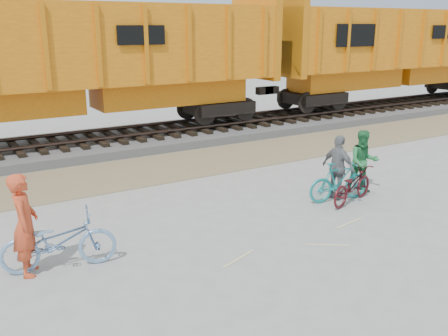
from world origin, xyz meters
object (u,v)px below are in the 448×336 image
Objects in this scene: hopper_car_right at (395,50)px; person_solo at (25,225)px; bicycle_blue at (59,241)px; bicycle_maroon at (352,185)px; hopper_car_center at (85,61)px; bicycle_teal at (339,182)px; person_man at (363,162)px; person_woman at (338,168)px.

hopper_car_right is 7.76× the size of person_solo.
bicycle_blue is (-18.10, -8.49, -2.49)m from hopper_car_right.
bicycle_blue is 6.87m from bicycle_maroon.
hopper_car_center reaches higher than bicycle_teal.
hopper_car_center reaches higher than bicycle_blue.
hopper_car_center is 9.64m from person_man.
hopper_car_center is 8.57× the size of bicycle_teal.
hopper_car_right is 20.15m from bicycle_blue.
bicycle_teal is (3.58, -8.39, -2.52)m from hopper_car_center.
hopper_car_right is 14.42m from bicycle_maroon.
bicycle_blue is (-3.10, -8.49, -2.49)m from hopper_car_center.
person_man is at bearing -73.29° from person_solo.
hopper_car_center is 9.30m from person_woman.
person_solo is (-18.60, -8.39, -2.10)m from hopper_car_right.
bicycle_teal is 0.33m from bicycle_maroon.
hopper_car_center is 7.13× the size of bicycle_blue.
person_man is at bearing -76.32° from bicycle_blue.
bicycle_maroon is at bearing -76.77° from person_solo.
bicycle_teal is 7.20m from person_solo.
person_man is (8.19, 0.19, -0.10)m from person_solo.
hopper_car_center is 9.37m from bicycle_blue.
bicycle_maroon is 1.01m from person_man.
bicycle_maroon is 1.04× the size of person_man.
person_woman is at bearing -2.74° from bicycle_maroon.
bicycle_teal is at bearing 17.32° from bicycle_maroon.
person_woman is (0.08, 0.13, 0.31)m from bicycle_teal.
person_solo reaches higher than person_man.
hopper_car_right is at bearing -50.35° from person_solo.
hopper_car_right reaches higher than bicycle_maroon.
person_solo is (-7.19, 0.01, 0.41)m from bicycle_teal.
bicycle_teal is at bearing -140.39° from person_man.
person_woman reaches higher than bicycle_maroon.
hopper_car_right is at bearing -44.40° from bicycle_teal.
bicycle_teal is 0.98× the size of bicycle_maroon.
person_woman is at bearing -76.59° from bicycle_blue.
hopper_car_center is at bearing -7.86° from person_solo.
person_woman is (6.77, 0.22, 0.28)m from bicycle_blue.
person_man is (7.69, 0.29, 0.29)m from bicycle_blue.
bicycle_blue is at bearing 100.04° from bicycle_teal.
bicycle_teal is 1.02× the size of person_woman.
hopper_car_right is at bearing 66.50° from person_man.
person_man is 1.01× the size of person_woman.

